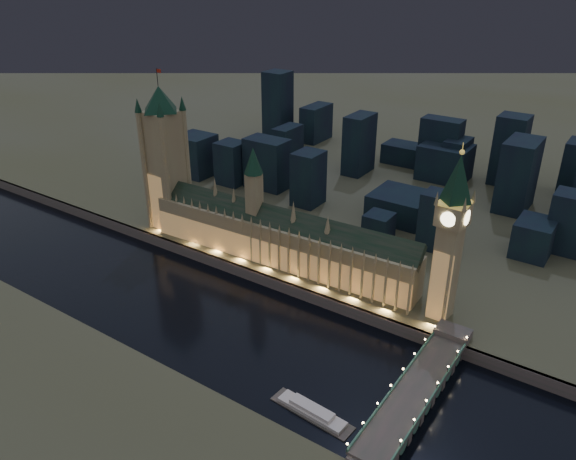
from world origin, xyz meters
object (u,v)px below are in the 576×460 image
Objects in this scene: westminster_bridge at (418,391)px; victoria_tower at (165,152)px; palace_of_westminster at (277,237)px; elizabeth_tower at (452,225)px; river_boat at (312,411)px.

victoria_tower is at bearing 164.27° from westminster_bridge.
palace_of_westminster is 1.92× the size of elizabeth_tower.
westminster_bridge is at bearing -15.73° from victoria_tower.
victoria_tower is 1.06× the size of westminster_bridge.
victoria_tower is 218.00m from elizabeth_tower.
palace_of_westminster is 123.11m from elizabeth_tower.
elizabeth_tower reaches higher than westminster_bridge.
victoria_tower is 1.14× the size of elizabeth_tower.
westminster_bridge is 2.54× the size of river_boat.
elizabeth_tower is at bearing 76.77° from river_boat.
river_boat is (-38.21, -37.16, -4.43)m from westminster_bridge.
palace_of_westminster is at bearing 132.04° from river_boat.
palace_of_westminster is 1.79× the size of westminster_bridge.
river_boat is (92.28, -102.35, -24.81)m from palace_of_westminster.
victoria_tower is at bearing 179.90° from palace_of_westminster.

